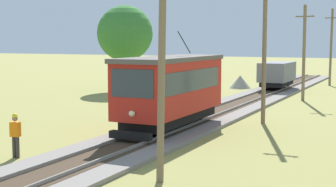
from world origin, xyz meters
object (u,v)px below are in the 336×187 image
utility_pole_near_tram (162,68)px  gravel_pile (240,82)px  freight_car (277,74)px  tree_right_near (125,33)px  red_tram (171,89)px  utility_pole_distant (331,46)px  utility_pole_far (304,52)px  utility_pole_mid (264,47)px  track_worker (15,133)px

utility_pole_near_tram → gravel_pile: size_ratio=3.42×
freight_car → tree_right_near: tree_right_near is taller
red_tram → utility_pole_distant: size_ratio=1.09×
utility_pole_far → gravel_pile: (-7.43, 7.71, -3.13)m
utility_pole_far → red_tram: bearing=-102.6°
utility_pole_mid → utility_pole_far: utility_pole_mid is taller
freight_car → utility_pole_near_tram: size_ratio=0.71×
red_tram → tree_right_near: bearing=126.6°
freight_car → utility_pole_distant: (3.60, 8.00, 2.46)m
utility_pole_near_tram → gravel_pile: utility_pole_near_tram is taller
freight_car → utility_pole_distant: bearing=65.8°
utility_pole_far → track_worker: utility_pole_far is taller
utility_pole_mid → utility_pole_far: size_ratio=1.14×
freight_car → utility_pole_mid: bearing=-78.9°
utility_pole_mid → red_tram: bearing=-129.0°
red_tram → freight_car: red_tram is taller
utility_pole_distant → utility_pole_mid: bearing=-90.0°
red_tram → utility_pole_mid: 6.07m
utility_pole_far → gravel_pile: size_ratio=3.43×
utility_pole_distant → track_worker: bearing=-99.8°
utility_pole_near_tram → utility_pole_distant: (0.00, 39.09, 0.28)m
utility_pole_near_tram → utility_pole_distant: bearing=90.0°
utility_pole_distant → tree_right_near: size_ratio=1.00×
utility_pole_near_tram → utility_pole_far: bearing=90.0°
freight_car → utility_pole_mid: utility_pole_mid is taller
utility_pole_far → tree_right_near: size_ratio=0.93×
utility_pole_far → utility_pole_distant: bearing=90.0°
utility_pole_distant → track_worker: utility_pole_distant is taller
freight_car → utility_pole_distant: utility_pole_distant is taller
freight_car → utility_pole_distant: 9.11m
gravel_pile → tree_right_near: bearing=-144.9°
red_tram → utility_pole_near_tram: (3.59, -8.36, 1.55)m
tree_right_near → utility_pole_distant: bearing=38.9°
utility_pole_near_tram → utility_pole_mid: (0.00, 12.80, 0.50)m
red_tram → utility_pole_distant: bearing=83.3°
tree_right_near → gravel_pile: bearing=35.1°
utility_pole_near_tram → utility_pole_mid: utility_pole_mid is taller
utility_pole_distant → tree_right_near: 21.28m
utility_pole_near_tram → red_tram: bearing=113.3°
red_tram → track_worker: red_tram is taller
utility_pole_far → tree_right_near: tree_right_near is taller
utility_pole_far → utility_pole_distant: utility_pole_distant is taller
freight_car → tree_right_near: bearing=-157.6°
utility_pole_mid → utility_pole_far: 11.67m
utility_pole_far → track_worker: size_ratio=4.09×
red_tram → utility_pole_near_tram: utility_pole_near_tram is taller
red_tram → utility_pole_mid: utility_pole_mid is taller
track_worker → tree_right_near: (-9.89, 25.34, 4.28)m
freight_car → tree_right_near: size_ratio=0.66×
utility_pole_near_tram → track_worker: (-6.65, 0.42, -2.76)m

